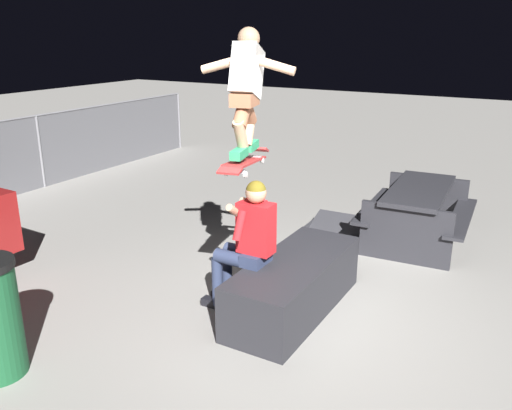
{
  "coord_description": "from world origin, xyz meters",
  "views": [
    {
      "loc": [
        -4.16,
        -1.93,
        2.71
      ],
      "look_at": [
        -0.04,
        0.45,
        1.15
      ],
      "focal_mm": 37.44,
      "sensor_mm": 36.0,
      "label": 1
    }
  ],
  "objects_px": {
    "skateboard": "(245,161)",
    "kicker_ramp": "(332,235)",
    "picnic_table_back": "(418,206)",
    "ledge_box_main": "(294,285)",
    "person_sitting_on_ledge": "(246,239)",
    "skater_airborne": "(246,86)"
  },
  "relations": [
    {
      "from": "ledge_box_main",
      "to": "kicker_ramp",
      "type": "bearing_deg",
      "value": 11.3
    },
    {
      "from": "skateboard",
      "to": "kicker_ramp",
      "type": "relative_size",
      "value": 1.03
    },
    {
      "from": "skateboard",
      "to": "picnic_table_back",
      "type": "distance_m",
      "value": 3.11
    },
    {
      "from": "skater_airborne",
      "to": "picnic_table_back",
      "type": "xyz_separation_m",
      "value": [
        2.69,
        -1.03,
        -1.74
      ]
    },
    {
      "from": "ledge_box_main",
      "to": "person_sitting_on_ledge",
      "type": "relative_size",
      "value": 1.31
    },
    {
      "from": "ledge_box_main",
      "to": "skateboard",
      "type": "distance_m",
      "value": 1.36
    },
    {
      "from": "person_sitting_on_ledge",
      "to": "picnic_table_back",
      "type": "distance_m",
      "value": 2.95
    },
    {
      "from": "kicker_ramp",
      "to": "picnic_table_back",
      "type": "height_order",
      "value": "picnic_table_back"
    },
    {
      "from": "picnic_table_back",
      "to": "skater_airborne",
      "type": "bearing_deg",
      "value": 159.04
    },
    {
      "from": "kicker_ramp",
      "to": "skateboard",
      "type": "bearing_deg",
      "value": 179.42
    },
    {
      "from": "skater_airborne",
      "to": "picnic_table_back",
      "type": "relative_size",
      "value": 0.63
    },
    {
      "from": "ledge_box_main",
      "to": "picnic_table_back",
      "type": "bearing_deg",
      "value": -13.3
    },
    {
      "from": "person_sitting_on_ledge",
      "to": "kicker_ramp",
      "type": "relative_size",
      "value": 1.38
    },
    {
      "from": "person_sitting_on_ledge",
      "to": "skateboard",
      "type": "bearing_deg",
      "value": 40.81
    },
    {
      "from": "person_sitting_on_ledge",
      "to": "skater_airborne",
      "type": "distance_m",
      "value": 1.45
    },
    {
      "from": "picnic_table_back",
      "to": "ledge_box_main",
      "type": "bearing_deg",
      "value": 166.7
    },
    {
      "from": "person_sitting_on_ledge",
      "to": "skater_airborne",
      "type": "relative_size",
      "value": 1.24
    },
    {
      "from": "ledge_box_main",
      "to": "kicker_ramp",
      "type": "relative_size",
      "value": 1.8
    },
    {
      "from": "kicker_ramp",
      "to": "picnic_table_back",
      "type": "bearing_deg",
      "value": -63.58
    },
    {
      "from": "person_sitting_on_ledge",
      "to": "skateboard",
      "type": "height_order",
      "value": "skateboard"
    },
    {
      "from": "skateboard",
      "to": "picnic_table_back",
      "type": "height_order",
      "value": "skateboard"
    },
    {
      "from": "skateboard",
      "to": "skater_airborne",
      "type": "xyz_separation_m",
      "value": [
        0.05,
        0.01,
        0.69
      ]
    }
  ]
}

